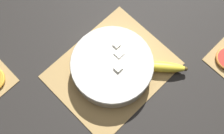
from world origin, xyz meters
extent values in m
plane|color=black|center=(0.00, 0.00, 0.00)|extent=(6.00, 6.00, 0.00)
cube|color=#A8844C|center=(0.00, 0.00, 0.00)|extent=(0.42, 0.34, 0.01)
cube|color=#4C381E|center=(-0.17, 0.00, 0.00)|extent=(0.01, 0.34, 0.00)
cube|color=#4C381E|center=(-0.13, 0.00, 0.00)|extent=(0.01, 0.34, 0.00)
cube|color=#4C381E|center=(-0.08, 0.00, 0.00)|extent=(0.01, 0.34, 0.00)
cube|color=#4C381E|center=(-0.04, 0.00, 0.00)|extent=(0.01, 0.34, 0.00)
cube|color=#4C381E|center=(0.00, 0.00, 0.00)|extent=(0.01, 0.34, 0.00)
cube|color=#4C381E|center=(0.04, 0.00, 0.00)|extent=(0.01, 0.34, 0.00)
cube|color=#4C381E|center=(0.08, 0.00, 0.00)|extent=(0.01, 0.34, 0.00)
cube|color=#4C381E|center=(0.13, 0.00, 0.00)|extent=(0.01, 0.34, 0.00)
cube|color=#4C381E|center=(0.17, 0.00, 0.00)|extent=(0.01, 0.34, 0.00)
cube|color=#4C381E|center=(0.30, -0.28, 0.00)|extent=(0.00, 0.13, 0.00)
cube|color=#4C381E|center=(-0.30, 0.28, 0.00)|extent=(0.00, 0.13, 0.00)
cylinder|color=silver|center=(0.00, 0.00, 0.04)|extent=(0.29, 0.29, 0.07)
torus|color=silver|center=(0.00, 0.00, 0.06)|extent=(0.30, 0.30, 0.01)
cylinder|color=#F4EABC|center=(-0.05, 0.01, 0.05)|extent=(0.03, 0.03, 0.01)
cylinder|color=#F4EABC|center=(-0.04, -0.09, 0.06)|extent=(0.03, 0.03, 0.01)
cylinder|color=#F4EABC|center=(-0.10, -0.04, 0.04)|extent=(0.03, 0.03, 0.01)
cylinder|color=#F4EABC|center=(-0.04, 0.04, 0.03)|extent=(0.03, 0.03, 0.01)
cylinder|color=#F4EABC|center=(0.12, 0.01, 0.02)|extent=(0.03, 0.03, 0.01)
cylinder|color=#F4EABC|center=(0.02, -0.07, 0.03)|extent=(0.03, 0.03, 0.01)
cylinder|color=#F4EABC|center=(-0.03, -0.07, 0.05)|extent=(0.03, 0.03, 0.01)
cube|color=white|center=(0.06, 0.04, 0.07)|extent=(0.02, 0.02, 0.02)
cube|color=white|center=(-0.04, 0.10, 0.06)|extent=(0.02, 0.02, 0.02)
cube|color=white|center=(-0.10, 0.04, 0.05)|extent=(0.03, 0.03, 0.03)
cube|color=white|center=(0.00, -0.03, 0.07)|extent=(0.02, 0.02, 0.02)
cube|color=white|center=(-0.02, -0.02, 0.05)|extent=(0.03, 0.03, 0.03)
cube|color=white|center=(-0.01, -0.05, 0.03)|extent=(0.03, 0.03, 0.03)
cube|color=white|center=(0.07, -0.08, 0.02)|extent=(0.02, 0.02, 0.02)
cube|color=white|center=(0.04, 0.01, 0.06)|extent=(0.03, 0.03, 0.03)
cube|color=white|center=(0.04, 0.07, 0.03)|extent=(0.03, 0.03, 0.03)
cube|color=white|center=(0.00, -0.10, 0.05)|extent=(0.02, 0.02, 0.02)
ellipsoid|color=red|center=(-0.05, -0.03, 0.03)|extent=(0.03, 0.02, 0.01)
ellipsoid|color=orange|center=(0.06, -0.04, 0.06)|extent=(0.04, 0.02, 0.02)
ellipsoid|color=orange|center=(-0.01, 0.11, 0.05)|extent=(0.03, 0.02, 0.01)
ellipsoid|color=red|center=(0.07, 0.10, 0.04)|extent=(0.03, 0.02, 0.01)
ellipsoid|color=orange|center=(0.10, 0.06, 0.02)|extent=(0.03, 0.02, 0.01)
ellipsoid|color=orange|center=(-0.07, -0.06, 0.05)|extent=(0.03, 0.02, 0.01)
ellipsoid|color=yellow|center=(0.13, -0.13, 0.03)|extent=(0.15, 0.16, 0.04)
sphere|color=#473819|center=(0.19, -0.19, 0.03)|extent=(0.02, 0.02, 0.02)
camera|label=1|loc=(-0.28, -0.28, 1.08)|focal=50.00mm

